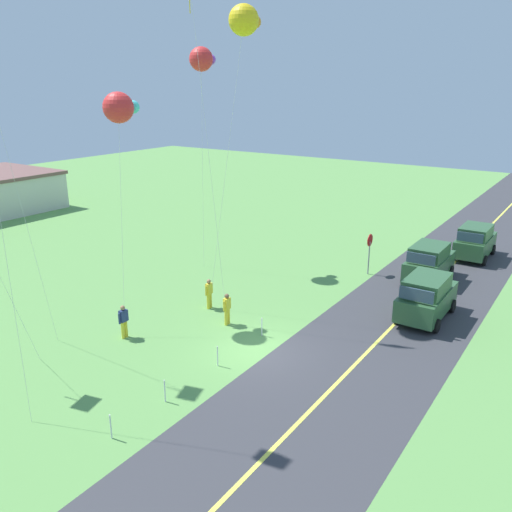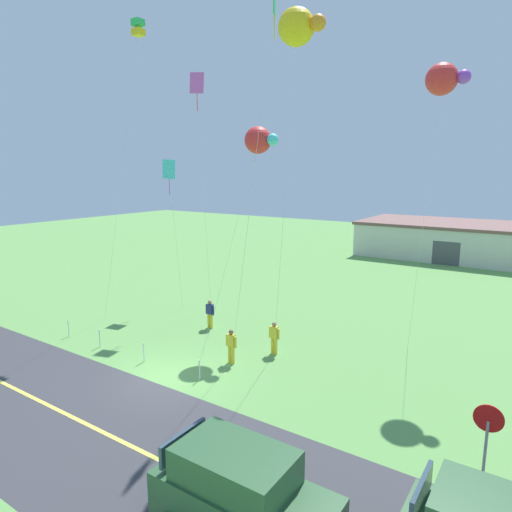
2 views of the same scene
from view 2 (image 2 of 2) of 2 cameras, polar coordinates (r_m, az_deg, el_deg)
name	(u,v)px [view 2 (image 2 of 2)]	position (r m, az deg, el deg)	size (l,w,h in m)	color
ground_plane	(165,379)	(19.95, -11.54, -15.11)	(120.00, 120.00, 0.10)	#60994C
asphalt_road	(81,422)	(17.70, -21.29, -19.02)	(120.00, 7.00, 0.00)	#38383D
road_centre_stripe	(81,422)	(17.70, -21.29, -19.01)	(120.00, 0.16, 0.00)	#E5E04C
car_suv_foreground	(241,495)	(11.85, -1.87, -28.02)	(4.40, 2.12, 2.24)	#2D5633
stop_sign	(487,431)	(14.13, 27.31, -19.18)	(0.76, 0.08, 2.56)	gray
person_adult_near	(231,345)	(20.61, -3.17, -11.25)	(0.58, 0.22, 1.60)	yellow
person_adult_companion	(210,313)	(25.08, -5.87, -7.22)	(0.58, 0.22, 1.60)	yellow
person_child_watcher	(274,337)	(21.56, 2.32, -10.22)	(0.58, 0.22, 1.60)	yellow
kite_red_low	(273,9)	(21.63, 2.22, 28.82)	(1.01, 2.80, 16.37)	silver
kite_blue_mid	(259,140)	(23.91, 0.37, 14.50)	(3.31, 2.31, 10.85)	silver
kite_yellow_high	(298,27)	(19.04, 5.34, 27.00)	(2.80, 1.90, 14.63)	silver
kite_green_far	(197,89)	(28.78, -7.50, 20.33)	(1.87, 0.94, 14.37)	silver
kite_pink_drift	(169,172)	(29.45, -10.99, 10.46)	(2.44, 1.33, 9.31)	silver
kite_orange_near	(443,79)	(22.79, 22.69, 20.03)	(1.90, 1.40, 13.27)	silver
kite_cyan_top	(138,29)	(28.54, -14.77, 26.10)	(1.62, 2.68, 16.81)	silver
warehouse_distant	(457,240)	(49.68, 24.13, 1.90)	(18.36, 10.20, 3.50)	beige
fence_post_0	(68,328)	(25.80, -22.72, -8.48)	(0.05, 0.05, 0.90)	silver
fence_post_1	(100,338)	(23.81, -19.25, -9.84)	(0.05, 0.05, 0.90)	silver
fence_post_2	(144,352)	(21.52, -14.07, -11.78)	(0.05, 0.05, 0.90)	silver
fence_post_3	(200,370)	(19.35, -7.19, -14.18)	(0.05, 0.05, 0.90)	silver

